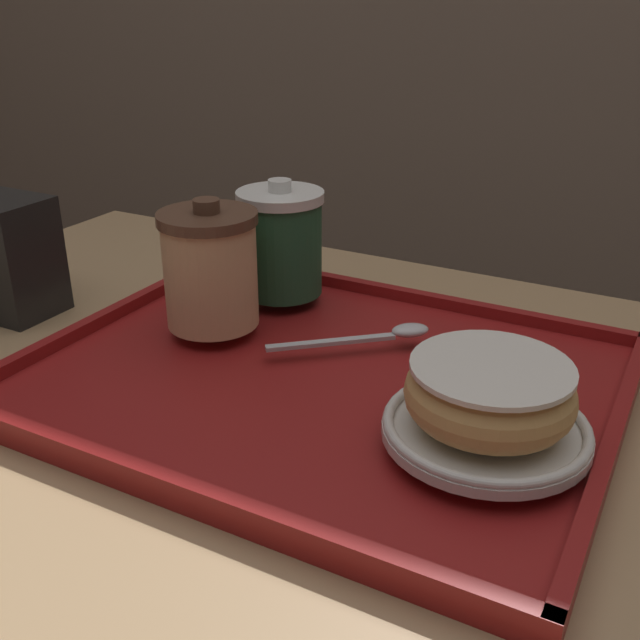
# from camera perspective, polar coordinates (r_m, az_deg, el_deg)

# --- Properties ---
(cafe_table) EXTENTS (1.06, 0.67, 0.72)m
(cafe_table) POSITION_cam_1_polar(r_m,az_deg,el_deg) (0.74, -0.54, -14.81)
(cafe_table) COLOR tan
(cafe_table) RESTS_ON ground_plane
(serving_tray) EXTENTS (0.49, 0.39, 0.02)m
(serving_tray) POSITION_cam_1_polar(r_m,az_deg,el_deg) (0.65, 0.00, -4.55)
(serving_tray) COLOR maroon
(serving_tray) RESTS_ON cafe_table
(coffee_cup_front) EXTENTS (0.09, 0.09, 0.12)m
(coffee_cup_front) POSITION_cam_1_polar(r_m,az_deg,el_deg) (0.70, -8.36, 3.93)
(coffee_cup_front) COLOR #E0B784
(coffee_cup_front) RESTS_ON serving_tray
(coffee_cup_rear) EXTENTS (0.09, 0.09, 0.12)m
(coffee_cup_rear) POSITION_cam_1_polar(r_m,az_deg,el_deg) (0.77, -2.99, 5.98)
(coffee_cup_rear) COLOR #235638
(coffee_cup_rear) RESTS_ON serving_tray
(plate_with_chocolate_donut) EXTENTS (0.15, 0.15, 0.01)m
(plate_with_chocolate_donut) POSITION_cam_1_polar(r_m,az_deg,el_deg) (0.55, 12.51, -8.04)
(plate_with_chocolate_donut) COLOR white
(plate_with_chocolate_donut) RESTS_ON serving_tray
(donut_chocolate_glazed) EXTENTS (0.12, 0.12, 0.04)m
(donut_chocolate_glazed) POSITION_cam_1_polar(r_m,az_deg,el_deg) (0.54, 12.79, -5.40)
(donut_chocolate_glazed) COLOR tan
(donut_chocolate_glazed) RESTS_ON plate_with_chocolate_donut
(spoon) EXTENTS (0.13, 0.11, 0.01)m
(spoon) POSITION_cam_1_polar(r_m,az_deg,el_deg) (0.69, 5.02, -1.04)
(spoon) COLOR silver
(spoon) RESTS_ON serving_tray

